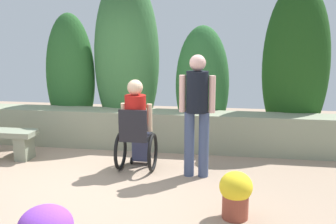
{
  "coord_description": "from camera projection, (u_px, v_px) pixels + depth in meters",
  "views": [
    {
      "loc": [
        1.79,
        -4.57,
        1.94
      ],
      "look_at": [
        0.9,
        0.84,
        0.85
      ],
      "focal_mm": 41.51,
      "sensor_mm": 36.0,
      "label": 1
    }
  ],
  "objects": [
    {
      "name": "ground_plane",
      "position": [
        90.0,
        186.0,
        5.08
      ],
      "size": [
        11.73,
        11.73,
        0.0
      ],
      "primitive_type": "plane",
      "color": "gray"
    },
    {
      "name": "stone_retaining_wall",
      "position": [
        127.0,
        129.0,
        6.8
      ],
      "size": [
        7.55,
        0.53,
        0.65
      ],
      "primitive_type": "cube",
      "color": "gray",
      "rests_on": "ground"
    },
    {
      "name": "hedge_backdrop",
      "position": [
        123.0,
        67.0,
        7.17
      ],
      "size": [
        7.44,
        0.99,
        3.05
      ],
      "color": "#306A19",
      "rests_on": "ground"
    },
    {
      "name": "person_in_wheelchair",
      "position": [
        137.0,
        128.0,
        5.59
      ],
      "size": [
        0.53,
        0.66,
        1.33
      ],
      "rotation": [
        0.0,
        0.0,
        -0.05
      ],
      "color": "black",
      "rests_on": "ground"
    },
    {
      "name": "person_standing_companion",
      "position": [
        197.0,
        107.0,
        5.25
      ],
      "size": [
        0.49,
        0.3,
        1.69
      ],
      "rotation": [
        0.0,
        0.0,
        0.17
      ],
      "color": "#3F4C6F",
      "rests_on": "ground"
    },
    {
      "name": "flower_pot_terracotta_by_wall",
      "position": [
        236.0,
        193.0,
        4.14
      ],
      "size": [
        0.36,
        0.36,
        0.52
      ],
      "color": "brown",
      "rests_on": "ground"
    }
  ]
}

